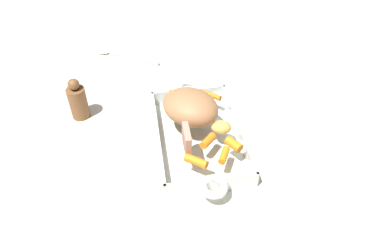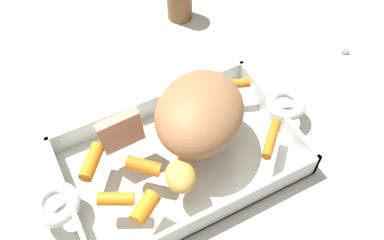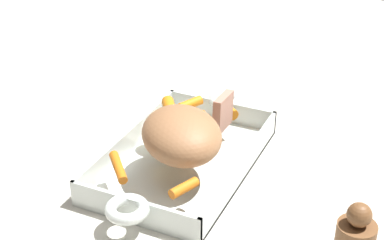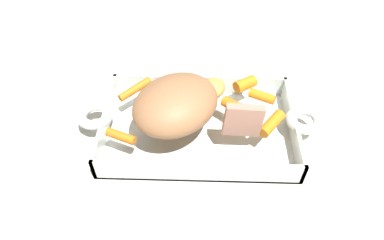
# 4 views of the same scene
# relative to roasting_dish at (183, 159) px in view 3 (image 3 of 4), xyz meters

# --- Properties ---
(ground_plane) EXTENTS (2.12, 2.12, 0.00)m
(ground_plane) POSITION_rel_roasting_dish_xyz_m (0.00, 0.00, -0.01)
(ground_plane) COLOR silver
(roasting_dish) EXTENTS (0.43, 0.21, 0.05)m
(roasting_dish) POSITION_rel_roasting_dish_xyz_m (0.00, 0.00, 0.00)
(roasting_dish) COLOR silver
(roasting_dish) RESTS_ON ground_plane
(pork_roast) EXTENTS (0.19, 0.19, 0.08)m
(pork_roast) POSITION_rel_roasting_dish_xyz_m (-0.04, -0.02, 0.07)
(pork_roast) COLOR #9D6A45
(pork_roast) RESTS_ON roasting_dish
(roast_slice_outer) EXTENTS (0.06, 0.01, 0.06)m
(roast_slice_outer) POSITION_rel_roasting_dish_xyz_m (0.07, -0.04, 0.06)
(roast_slice_outer) COLOR tan
(roast_slice_outer) RESTS_ON roasting_dish
(baby_carrot_northeast) EXTENTS (0.05, 0.04, 0.02)m
(baby_carrot_northeast) POSITION_rel_roasting_dish_xyz_m (0.08, 0.07, 0.04)
(baby_carrot_northeast) COLOR orange
(baby_carrot_northeast) RESTS_ON roasting_dish
(baby_carrot_center_left) EXTENTS (0.05, 0.05, 0.02)m
(baby_carrot_center_left) POSITION_rel_roasting_dish_xyz_m (0.06, 0.01, 0.04)
(baby_carrot_center_left) COLOR orange
(baby_carrot_center_left) RESTS_ON roasting_dish
(baby_carrot_long) EXTENTS (0.05, 0.03, 0.02)m
(baby_carrot_long) POSITION_rel_roasting_dish_xyz_m (-0.12, -0.06, 0.04)
(baby_carrot_long) COLOR orange
(baby_carrot_long) RESTS_ON roasting_dish
(baby_carrot_center_right) EXTENTS (0.06, 0.06, 0.02)m
(baby_carrot_center_right) POSITION_rel_roasting_dish_xyz_m (-0.12, 0.05, 0.04)
(baby_carrot_center_right) COLOR orange
(baby_carrot_center_right) RESTS_ON roasting_dish
(baby_carrot_short) EXTENTS (0.05, 0.06, 0.02)m
(baby_carrot_short) POSITION_rel_roasting_dish_xyz_m (0.12, -0.03, 0.04)
(baby_carrot_short) COLOR orange
(baby_carrot_short) RESTS_ON roasting_dish
(baby_carrot_southeast) EXTENTS (0.05, 0.04, 0.02)m
(baby_carrot_southeast) POSITION_rel_roasting_dish_xyz_m (0.11, 0.04, 0.04)
(baby_carrot_southeast) COLOR orange
(baby_carrot_southeast) RESTS_ON roasting_dish
(potato_golden_small) EXTENTS (0.05, 0.06, 0.03)m
(potato_golden_small) POSITION_rel_roasting_dish_xyz_m (0.03, 0.05, 0.05)
(potato_golden_small) COLOR gold
(potato_golden_small) RESTS_ON roasting_dish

